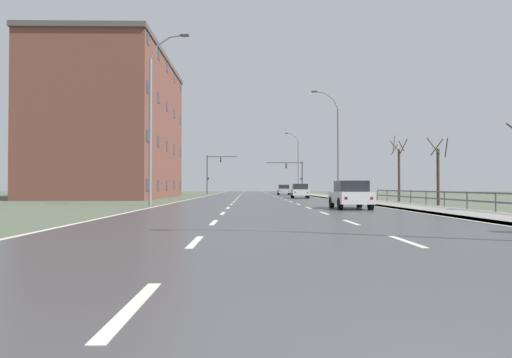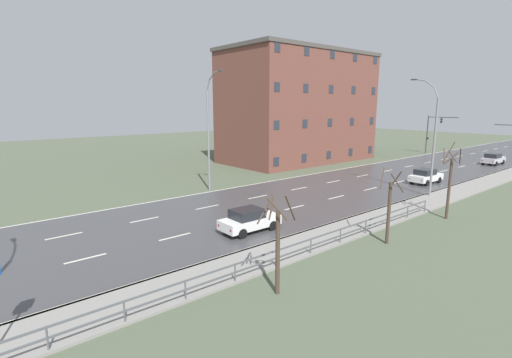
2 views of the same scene
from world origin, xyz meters
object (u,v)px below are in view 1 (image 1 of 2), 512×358
Objects in this scene: brick_building at (114,127)px; street_lamp_midground at (336,146)px; street_lamp_left_bank at (153,121)px; car_mid_centre at (350,195)px; street_lamp_distant at (297,164)px; traffic_signal_right at (295,172)px; car_near_right at (284,190)px; car_far_left at (300,191)px; traffic_signal_left at (212,169)px.

street_lamp_midground is at bearing -17.46° from brick_building.
brick_building is (-8.85, 21.44, 2.41)m from street_lamp_left_bank.
street_lamp_distant is at bearing 87.35° from car_mid_centre.
street_lamp_distant is 36.43m from brick_building.
brick_building is at bearing 162.54° from street_lamp_midground.
traffic_signal_right is 1.47× the size of car_near_right.
traffic_signal_right is at bearing 87.65° from car_far_left.
traffic_signal_left is (0.40, 44.67, -1.32)m from street_lamp_left_bank.
street_lamp_midground is 33.94m from traffic_signal_left.
street_lamp_midground is at bearing -81.47° from car_near_right.
car_mid_centre is at bearing -88.13° from car_near_right.
street_lamp_left_bank is 44.69m from traffic_signal_left.
brick_building is at bearing -130.80° from street_lamp_distant.
brick_building is (-22.95, -24.33, 4.20)m from traffic_signal_right.
car_near_right and car_mid_centre have the same top height.
car_near_right is at bearing 92.92° from car_far_left.
brick_building is at bearing -133.33° from traffic_signal_right.
street_lamp_left_bank is 1.75× the size of traffic_signal_left.
car_near_right is (-3.12, 25.58, -4.37)m from street_lamp_midground.
street_lamp_distant is 2.61× the size of car_mid_centre.
brick_building reaches higher than car_near_right.
car_near_right is 0.18× the size of brick_building.
street_lamp_midground is 31.83m from traffic_signal_right.
street_lamp_midground is 7.61m from car_far_left.
street_lamp_left_bank is at bearing -104.95° from car_near_right.
car_mid_centre is at bearing -76.83° from traffic_signal_left.
traffic_signal_left is 0.28× the size of brick_building.
brick_building reaches higher than traffic_signal_left.
brick_building is at bearing 128.98° from car_mid_centre.
traffic_signal_left is 12.90m from car_near_right.
street_lamp_left_bank is 2.76× the size of car_mid_centre.
street_lamp_midground is 2.55× the size of car_far_left.
street_lamp_distant is 1.76× the size of traffic_signal_right.
traffic_signal_right is 26.54m from car_far_left.
street_lamp_distant is 1.65× the size of traffic_signal_left.
street_lamp_distant reaches higher than traffic_signal_left.
street_lamp_midground is 0.47× the size of brick_building.
street_lamp_left_bank is 1.87× the size of traffic_signal_right.
traffic_signal_right is at bearing 4.57° from traffic_signal_left.
car_mid_centre is (-2.14, -50.49, -2.96)m from traffic_signal_right.
brick_building reaches higher than street_lamp_distant.
traffic_signal_left is 25.28m from brick_building.
street_lamp_midground reaches higher than car_far_left.
traffic_signal_right is 0.94× the size of traffic_signal_left.
brick_building is at bearing -137.06° from car_near_right.
brick_building reaches higher than car_mid_centre.
car_near_right and car_far_left have the same top height.
traffic_signal_right is 7.27m from car_near_right.
street_lamp_midground is 1.75× the size of traffic_signal_right.
car_far_left is (-2.96, -29.46, -4.45)m from street_lamp_distant.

